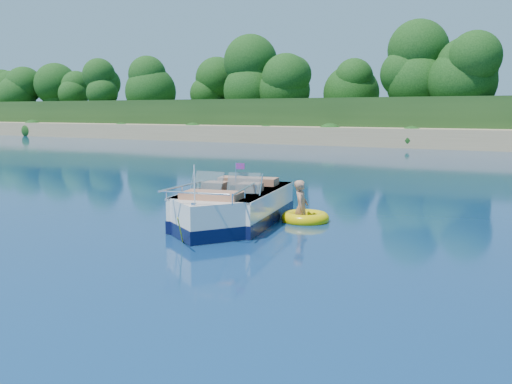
# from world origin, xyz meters

# --- Properties ---
(ground) EXTENTS (160.00, 160.00, 0.00)m
(ground) POSITION_xyz_m (0.00, 0.00, 0.00)
(ground) COLOR #0A1F46
(ground) RESTS_ON ground
(motorboat) EXTENTS (2.88, 5.78, 1.95)m
(motorboat) POSITION_xyz_m (-2.64, 2.38, 0.38)
(motorboat) COLOR white
(motorboat) RESTS_ON ground
(tow_tube) EXTENTS (1.28, 1.28, 0.33)m
(tow_tube) POSITION_xyz_m (-1.19, 3.73, 0.09)
(tow_tube) COLOR yellow
(tow_tube) RESTS_ON ground
(boy) EXTENTS (0.61, 0.87, 1.57)m
(boy) POSITION_xyz_m (-1.28, 3.67, 0.00)
(boy) COLOR tan
(boy) RESTS_ON ground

